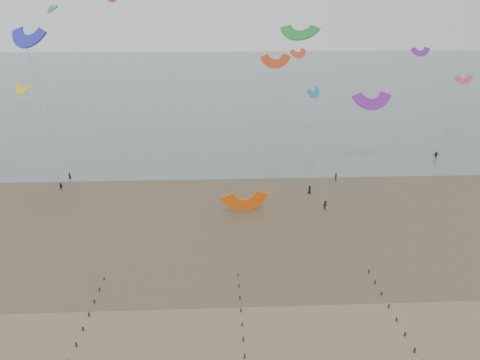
% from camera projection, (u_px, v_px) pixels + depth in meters
% --- Properties ---
extents(ground, '(500.00, 500.00, 0.00)m').
position_uv_depth(ground, '(207.00, 335.00, 52.04)').
color(ground, brown).
rests_on(ground, ground).
extents(sea_and_shore, '(500.00, 665.00, 0.03)m').
position_uv_depth(sea_and_shore, '(188.00, 210.00, 84.07)').
color(sea_and_shore, '#475654').
rests_on(sea_and_shore, ground).
extents(kitesurfer_lead, '(0.63, 0.42, 1.70)m').
position_uv_depth(kitesurfer_lead, '(70.00, 176.00, 98.34)').
color(kitesurfer_lead, black).
rests_on(kitesurfer_lead, ground).
extents(kitesurfers, '(101.99, 29.56, 1.79)m').
position_uv_depth(kitesurfers, '(312.00, 177.00, 98.17)').
color(kitesurfers, black).
rests_on(kitesurfers, ground).
extents(grounded_kite, '(7.95, 6.69, 3.90)m').
position_uv_depth(grounded_kite, '(245.00, 210.00, 83.96)').
color(grounded_kite, '#FF5E10').
rests_on(grounded_kite, ground).
extents(kites_airborne, '(237.31, 109.14, 45.30)m').
position_uv_depth(kites_airborne, '(163.00, 57.00, 125.76)').
color(kites_airborne, '#17997E').
rests_on(kites_airborne, ground).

